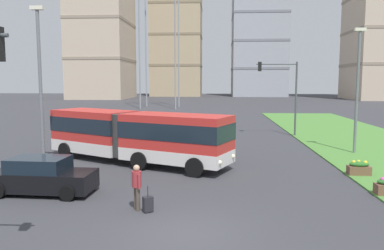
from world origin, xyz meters
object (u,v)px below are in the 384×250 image
apartment_tower_west (101,24)px  apartment_tower_centre (259,30)px  articulated_bus (135,135)px  rolling_suitcase (148,204)px  traffic_light_far_right (284,86)px  apartment_tower_westcentre (177,37)px  streetlight_median (357,85)px  car_navy_sedan (144,123)px  pedestrian_crossing (137,184)px  streetlight_left (40,81)px  flower_planter_2 (359,168)px  car_black_sedan (42,176)px

apartment_tower_west → apartment_tower_centre: (43.90, 18.25, 0.18)m
articulated_bus → rolling_suitcase: (2.25, -8.42, -1.34)m
articulated_bus → traffic_light_far_right: size_ratio=1.80×
apartment_tower_westcentre → apartment_tower_west: bearing=-136.0°
apartment_tower_westcentre → streetlight_median: bearing=-77.3°
rolling_suitcase → apartment_tower_westcentre: 109.86m
car_navy_sedan → apartment_tower_west: size_ratio=0.11×
pedestrian_crossing → apartment_tower_west: apartment_tower_west is taller
pedestrian_crossing → articulated_bus: bearing=102.4°
articulated_bus → apartment_tower_west: bearing=107.8°
streetlight_left → apartment_tower_westcentre: size_ratio=0.24×
articulated_bus → flower_planter_2: (12.04, -2.38, -1.23)m
articulated_bus → pedestrian_crossing: articulated_bus is taller
apartment_tower_west → apartment_tower_westcentre: bearing=44.0°
flower_planter_2 → pedestrian_crossing: bearing=-150.3°
pedestrian_crossing → traffic_light_far_right: bearing=66.3°
car_navy_sedan → traffic_light_far_right: 13.60m
apartment_tower_west → articulated_bus: bearing=-72.2°
apartment_tower_west → apartment_tower_centre: bearing=22.6°
flower_planter_2 → articulated_bus: bearing=168.8°
car_black_sedan → streetlight_median: (16.66, 10.08, 3.79)m
car_navy_sedan → apartment_tower_centre: apartment_tower_centre is taller
pedestrian_crossing → apartment_tower_west: size_ratio=0.04×
articulated_bus → apartment_tower_westcentre: apartment_tower_westcentre is taller
car_black_sedan → streetlight_left: streetlight_left is taller
rolling_suitcase → apartment_tower_westcentre: (-9.94, 107.94, 17.85)m
streetlight_left → car_navy_sedan: bearing=81.5°
rolling_suitcase → flower_planter_2: 11.50m
apartment_tower_west → pedestrian_crossing: bearing=-72.7°
streetlight_median → streetlight_left: bearing=-163.2°
apartment_tower_west → apartment_tower_westcentre: apartment_tower_west is taller
car_black_sedan → apartment_tower_westcentre: size_ratio=0.12×
car_black_sedan → flower_planter_2: (14.76, 3.96, -0.33)m
apartment_tower_centre → streetlight_median: bearing=-92.3°
pedestrian_crossing → apartment_tower_westcentre: size_ratio=0.05×
articulated_bus → streetlight_median: (13.94, 3.75, 2.89)m
flower_planter_2 → apartment_tower_centre: bearing=86.8°
articulated_bus → streetlight_left: streetlight_left is taller
traffic_light_far_right → apartment_tower_westcentre: size_ratio=0.18×
apartment_tower_westcentre → traffic_light_far_right: bearing=-78.3°
traffic_light_far_right → apartment_tower_westcentre: 90.71m
pedestrian_crossing → apartment_tower_west: 96.05m
pedestrian_crossing → rolling_suitcase: bearing=-24.0°
flower_planter_2 → apartment_tower_west: size_ratio=0.03×
car_black_sedan → apartment_tower_centre: apartment_tower_centre is taller
car_navy_sedan → apartment_tower_centre: size_ratio=0.11×
rolling_suitcase → streetlight_left: size_ratio=0.11×
car_navy_sedan → streetlight_median: (16.16, -10.91, 3.79)m
streetlight_left → apartment_tower_westcentre: bearing=91.7°
pedestrian_crossing → apartment_tower_west: bearing=107.3°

